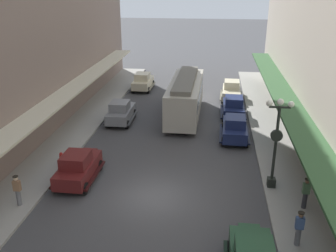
{
  "coord_description": "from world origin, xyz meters",
  "views": [
    {
      "loc": [
        2.93,
        -17.31,
        11.02
      ],
      "look_at": [
        0.0,
        6.0,
        1.8
      ],
      "focal_mm": 39.98,
      "sensor_mm": 36.0,
      "label": 1
    }
  ],
  "objects_px": {
    "parked_car_6": "(233,106)",
    "lamp_post_with_clock": "(276,140)",
    "parked_car_0": "(78,167)",
    "parked_car_3": "(121,111)",
    "parked_car_4": "(143,81)",
    "pedestrian_2": "(299,228)",
    "pedestrian_1": "(306,193)",
    "parked_car_1": "(235,127)",
    "fire_hydrant": "(61,158)",
    "streetcar": "(185,95)",
    "parked_car_5": "(231,90)",
    "pedestrian_0": "(18,190)"
  },
  "relations": [
    {
      "from": "parked_car_6",
      "to": "lamp_post_with_clock",
      "type": "bearing_deg",
      "value": -81.75
    },
    {
      "from": "parked_car_0",
      "to": "parked_car_3",
      "type": "bearing_deg",
      "value": 89.39
    },
    {
      "from": "parked_car_4",
      "to": "pedestrian_2",
      "type": "relative_size",
      "value": 2.56
    },
    {
      "from": "pedestrian_1",
      "to": "pedestrian_2",
      "type": "relative_size",
      "value": 1.0
    },
    {
      "from": "parked_car_1",
      "to": "pedestrian_1",
      "type": "relative_size",
      "value": 2.57
    },
    {
      "from": "parked_car_0",
      "to": "fire_hydrant",
      "type": "bearing_deg",
      "value": 135.95
    },
    {
      "from": "streetcar",
      "to": "pedestrian_1",
      "type": "height_order",
      "value": "streetcar"
    },
    {
      "from": "parked_car_1",
      "to": "parked_car_4",
      "type": "bearing_deg",
      "value": 126.58
    },
    {
      "from": "parked_car_1",
      "to": "parked_car_5",
      "type": "height_order",
      "value": "same"
    },
    {
      "from": "parked_car_4",
      "to": "pedestrian_1",
      "type": "relative_size",
      "value": 2.56
    },
    {
      "from": "pedestrian_2",
      "to": "fire_hydrant",
      "type": "bearing_deg",
      "value": 155.27
    },
    {
      "from": "fire_hydrant",
      "to": "parked_car_3",
      "type": "bearing_deg",
      "value": 77.4
    },
    {
      "from": "parked_car_5",
      "to": "streetcar",
      "type": "bearing_deg",
      "value": -126.48
    },
    {
      "from": "parked_car_4",
      "to": "streetcar",
      "type": "relative_size",
      "value": 0.44
    },
    {
      "from": "parked_car_0",
      "to": "pedestrian_0",
      "type": "distance_m",
      "value": 3.67
    },
    {
      "from": "lamp_post_with_clock",
      "to": "pedestrian_0",
      "type": "distance_m",
      "value": 13.76
    },
    {
      "from": "parked_car_3",
      "to": "parked_car_5",
      "type": "bearing_deg",
      "value": 39.19
    },
    {
      "from": "fire_hydrant",
      "to": "pedestrian_1",
      "type": "relative_size",
      "value": 0.49
    },
    {
      "from": "streetcar",
      "to": "pedestrian_2",
      "type": "bearing_deg",
      "value": -68.9
    },
    {
      "from": "pedestrian_2",
      "to": "pedestrian_1",
      "type": "bearing_deg",
      "value": 73.26
    },
    {
      "from": "parked_car_5",
      "to": "pedestrian_0",
      "type": "xyz_separation_m",
      "value": [
        -11.44,
        -20.3,
        0.07
      ]
    },
    {
      "from": "parked_car_3",
      "to": "pedestrian_1",
      "type": "relative_size",
      "value": 2.56
    },
    {
      "from": "lamp_post_with_clock",
      "to": "pedestrian_1",
      "type": "relative_size",
      "value": 3.09
    },
    {
      "from": "lamp_post_with_clock",
      "to": "pedestrian_0",
      "type": "xyz_separation_m",
      "value": [
        -13.15,
        -3.54,
        -1.97
      ]
    },
    {
      "from": "parked_car_0",
      "to": "pedestrian_1",
      "type": "relative_size",
      "value": 2.55
    },
    {
      "from": "streetcar",
      "to": "pedestrian_2",
      "type": "relative_size",
      "value": 5.76
    },
    {
      "from": "parked_car_1",
      "to": "pedestrian_2",
      "type": "bearing_deg",
      "value": -79.11
    },
    {
      "from": "pedestrian_1",
      "to": "pedestrian_2",
      "type": "bearing_deg",
      "value": -106.74
    },
    {
      "from": "parked_car_1",
      "to": "pedestrian_0",
      "type": "distance_m",
      "value": 15.37
    },
    {
      "from": "fire_hydrant",
      "to": "pedestrian_1",
      "type": "height_order",
      "value": "pedestrian_1"
    },
    {
      "from": "parked_car_0",
      "to": "parked_car_5",
      "type": "distance_m",
      "value": 19.66
    },
    {
      "from": "lamp_post_with_clock",
      "to": "pedestrian_0",
      "type": "bearing_deg",
      "value": -164.95
    },
    {
      "from": "parked_car_4",
      "to": "pedestrian_1",
      "type": "xyz_separation_m",
      "value": [
        12.34,
        -21.16,
        0.07
      ]
    },
    {
      "from": "parked_car_1",
      "to": "parked_car_5",
      "type": "bearing_deg",
      "value": 89.52
    },
    {
      "from": "parked_car_6",
      "to": "pedestrian_1",
      "type": "distance_m",
      "value": 14.06
    },
    {
      "from": "parked_car_6",
      "to": "pedestrian_2",
      "type": "bearing_deg",
      "value": -82.57
    },
    {
      "from": "parked_car_0",
      "to": "pedestrian_2",
      "type": "relative_size",
      "value": 2.55
    },
    {
      "from": "parked_car_6",
      "to": "fire_hydrant",
      "type": "xyz_separation_m",
      "value": [
        -11.05,
        -10.62,
        -0.38
      ]
    },
    {
      "from": "parked_car_0",
      "to": "parked_car_1",
      "type": "bearing_deg",
      "value": 38.49
    },
    {
      "from": "parked_car_0",
      "to": "parked_car_3",
      "type": "distance_m",
      "value": 9.78
    },
    {
      "from": "parked_car_0",
      "to": "parked_car_1",
      "type": "distance_m",
      "value": 11.81
    },
    {
      "from": "streetcar",
      "to": "parked_car_0",
      "type": "bearing_deg",
      "value": -114.02
    },
    {
      "from": "streetcar",
      "to": "pedestrian_0",
      "type": "distance_m",
      "value": 16.55
    },
    {
      "from": "fire_hydrant",
      "to": "pedestrian_1",
      "type": "distance_m",
      "value": 14.47
    },
    {
      "from": "streetcar",
      "to": "fire_hydrant",
      "type": "height_order",
      "value": "streetcar"
    },
    {
      "from": "parked_car_5",
      "to": "parked_car_1",
      "type": "bearing_deg",
      "value": -90.48
    },
    {
      "from": "parked_car_1",
      "to": "parked_car_3",
      "type": "bearing_deg",
      "value": 165.12
    },
    {
      "from": "parked_car_1",
      "to": "lamp_post_with_clock",
      "type": "height_order",
      "value": "lamp_post_with_clock"
    },
    {
      "from": "parked_car_5",
      "to": "lamp_post_with_clock",
      "type": "bearing_deg",
      "value": -84.19
    },
    {
      "from": "streetcar",
      "to": "pedestrian_1",
      "type": "xyz_separation_m",
      "value": [
        7.16,
        -13.24,
        -0.89
      ]
    }
  ]
}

